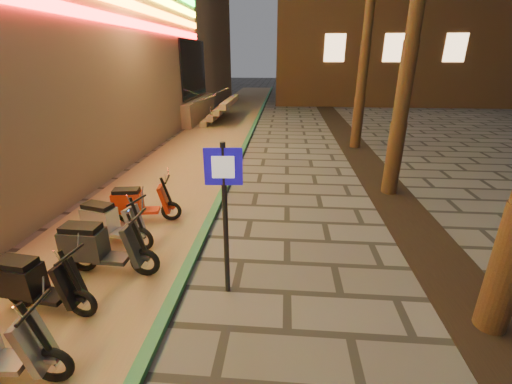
# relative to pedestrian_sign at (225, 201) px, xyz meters

# --- Properties ---
(parking_strip) EXTENTS (3.40, 60.00, 0.01)m
(parking_strip) POSITION_rel_pedestrian_sign_xyz_m (-2.49, 7.53, -1.55)
(parking_strip) COLOR #8C7251
(parking_strip) RESTS_ON ground
(green_curb) EXTENTS (0.18, 60.00, 0.10)m
(green_curb) POSITION_rel_pedestrian_sign_xyz_m (-0.79, 7.53, -1.51)
(green_curb) COLOR #266740
(green_curb) RESTS_ON ground
(planting_strip) EXTENTS (1.20, 40.00, 0.02)m
(planting_strip) POSITION_rel_pedestrian_sign_xyz_m (3.71, 2.53, -1.55)
(planting_strip) COLOR black
(planting_strip) RESTS_ON ground
(pedestrian_sign) EXTENTS (0.53, 0.11, 2.40)m
(pedestrian_sign) POSITION_rel_pedestrian_sign_xyz_m (0.00, 0.00, 0.00)
(pedestrian_sign) COLOR black
(pedestrian_sign) RESTS_ON ground
(scooter_6) EXTENTS (1.53, 0.59, 1.07)m
(scooter_6) POSITION_rel_pedestrian_sign_xyz_m (-2.67, -0.66, -1.09)
(scooter_6) COLOR black
(scooter_6) RESTS_ON ground
(scooter_7) EXTENTS (1.65, 0.58, 1.16)m
(scooter_7) POSITION_rel_pedestrian_sign_xyz_m (-2.23, 0.32, -1.05)
(scooter_7) COLOR black
(scooter_7) RESTS_ON ground
(scooter_8) EXTENTS (1.52, 0.74, 1.07)m
(scooter_8) POSITION_rel_pedestrian_sign_xyz_m (-2.51, 1.28, -1.09)
(scooter_8) COLOR black
(scooter_8) RESTS_ON ground
(scooter_9) EXTENTS (1.48, 0.63, 1.04)m
(scooter_9) POSITION_rel_pedestrian_sign_xyz_m (-2.35, 2.26, -1.11)
(scooter_9) COLOR black
(scooter_9) RESTS_ON ground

